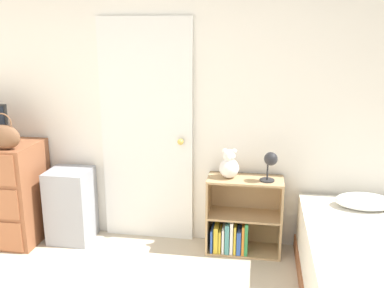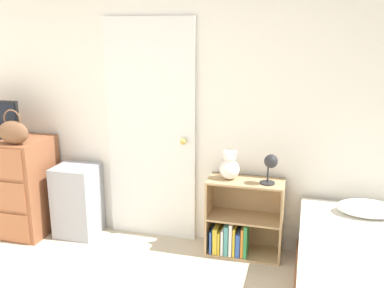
% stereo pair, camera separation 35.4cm
% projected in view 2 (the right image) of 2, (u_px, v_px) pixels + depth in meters
% --- Properties ---
extents(wall_back, '(10.00, 0.06, 2.55)m').
position_uv_depth(wall_back, '(180.00, 103.00, 3.78)').
color(wall_back, white).
rests_on(wall_back, ground_plane).
extents(door_closed, '(0.83, 0.09, 2.01)m').
position_uv_depth(door_closed, '(151.00, 132.00, 3.87)').
color(door_closed, white).
rests_on(door_closed, ground_plane).
extents(dresser, '(0.99, 0.53, 0.92)m').
position_uv_depth(dresser, '(1.00, 184.00, 4.13)').
color(dresser, brown).
rests_on(dresser, ground_plane).
extents(handbag, '(0.29, 0.13, 0.31)m').
position_uv_depth(handbag, '(13.00, 132.00, 3.75)').
color(handbag, brown).
rests_on(handbag, dresser).
extents(storage_bin, '(0.38, 0.36, 0.68)m').
position_uv_depth(storage_bin, '(78.00, 200.00, 4.05)').
color(storage_bin, '#999EA8').
rests_on(storage_bin, ground_plane).
extents(bookshelf, '(0.64, 0.30, 0.68)m').
position_uv_depth(bookshelf, '(239.00, 225.00, 3.71)').
color(bookshelf, tan).
rests_on(bookshelf, ground_plane).
extents(teddy_bear, '(0.17, 0.17, 0.26)m').
position_uv_depth(teddy_bear, '(230.00, 167.00, 3.60)').
color(teddy_bear, silver).
rests_on(teddy_bear, bookshelf).
extents(desk_lamp, '(0.14, 0.14, 0.26)m').
position_uv_depth(desk_lamp, '(271.00, 164.00, 3.45)').
color(desk_lamp, '#262628').
rests_on(desk_lamp, bookshelf).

